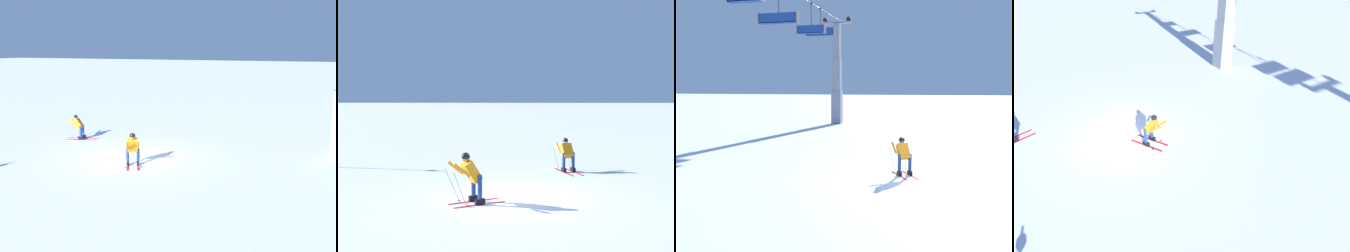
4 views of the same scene
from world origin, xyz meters
TOP-DOWN VIEW (x-y plane):
  - ground_plane at (0.00, 0.00)m, footprint 260.00×260.00m
  - skier_carving_main at (1.26, 0.74)m, footprint 1.70×1.31m
  - lift_tower_far at (20.40, 8.71)m, footprint 0.88×2.62m
  - chairlift_seat_middle at (7.59, 8.71)m, footprint 0.61×2.42m
  - chairlift_seat_fourth at (13.35, 8.71)m, footprint 0.61×2.10m
  - chairlift_seat_farthest at (15.51, 8.71)m, footprint 0.61×2.32m

SIDE VIEW (x-z plane):
  - ground_plane at x=0.00m, z-range 0.00..0.00m
  - skier_carving_main at x=1.26m, z-range 0.04..1.65m
  - lift_tower_far at x=20.40m, z-range -0.86..8.71m
  - chairlift_seat_middle at x=7.59m, z-range 6.22..8.61m
  - chairlift_seat_fourth at x=13.35m, z-range 6.44..8.68m
  - chairlift_seat_farthest at x=15.51m, z-range 6.59..8.72m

